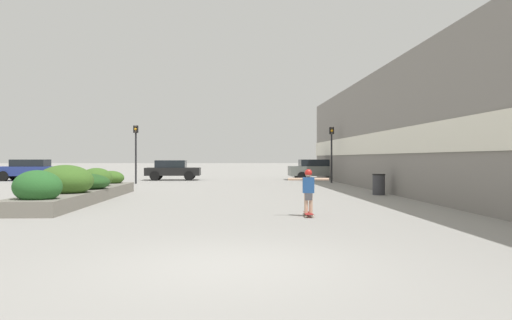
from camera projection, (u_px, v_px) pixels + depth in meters
The scene contains 12 objects.
ground_plane at pixel (229, 266), 7.35m from camera, with size 300.00×300.00×0.00m, color gray.
building_wall_right at pixel (405, 127), 20.85m from camera, with size 0.67×40.59×5.82m.
planter_box at pixel (80, 187), 18.16m from camera, with size 1.88×10.71×1.36m.
skateboard at pixel (308, 214), 13.54m from camera, with size 0.28×0.80×0.10m.
skateboarder at pixel (308, 186), 13.54m from camera, with size 1.12×0.20×1.19m.
trash_bin at pixel (379, 184), 21.45m from camera, with size 0.56×0.56×0.90m.
car_leftmost at pixel (29, 169), 35.07m from camera, with size 4.27×1.86×1.49m.
car_center_left at pixel (173, 170), 35.91m from camera, with size 3.88×1.91×1.43m.
car_center_right at pixel (437, 168), 39.17m from camera, with size 3.93×1.88×1.47m.
car_rightmost at pixel (317, 169), 36.35m from camera, with size 4.19×1.98×1.48m.
traffic_light_left at pixel (136, 144), 30.77m from camera, with size 0.28×0.30×3.60m.
traffic_light_right at pixel (332, 145), 31.87m from camera, with size 0.28×0.30×3.57m.
Camera 1 is at (0.05, -7.36, 1.59)m, focal length 35.00 mm.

